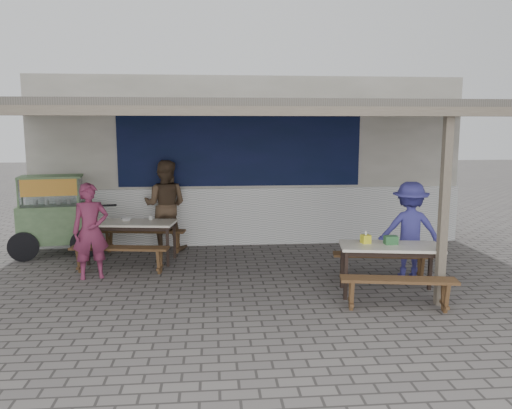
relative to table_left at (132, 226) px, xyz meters
The scene contains 17 objects.
ground 2.95m from the table_left, 37.78° to the right, with size 60.00×60.00×0.00m, color #655F5C.
back_wall 3.09m from the table_left, 38.72° to the left, with size 9.00×1.28×3.50m.
warung_roof 3.18m from the table_left, 20.64° to the right, with size 9.00×4.21×2.81m.
table_left is the anchor object (origin of this frame).
bench_left_street 0.78m from the table_left, 98.17° to the right, with size 1.69×0.51×0.45m.
bench_left_wall 0.78m from the table_left, 81.83° to the left, with size 1.69×0.51×0.45m.
table_right 4.62m from the table_left, 28.45° to the right, with size 1.53×0.90×0.75m.
bench_right_street 4.89m from the table_left, 35.83° to the right, with size 1.56×0.53×0.45m.
bench_right_wall 4.46m from the table_left, 20.36° to the right, with size 1.56×0.53×0.45m.
vendor_cart 1.67m from the table_left, 157.95° to the left, with size 1.87×0.98×1.55m.
patron_street_side 1.09m from the table_left, 117.54° to the right, with size 0.57×0.38×1.57m, color #7D2C4C.
patron_wall_side 1.10m from the table_left, 60.47° to the left, with size 0.88×0.69×1.81m, color brown.
patron_right_table 4.88m from the table_left, 16.15° to the right, with size 1.02×0.59×1.58m, color #3E3C95.
tissue_box 4.26m from the table_left, 28.66° to the right, with size 0.12×0.12×0.12m, color yellow.
donation_box 4.62m from the table_left, 27.69° to the right, with size 0.19×0.13×0.13m, color #2D6636.
condiment_jar 0.40m from the table_left, 31.14° to the left, with size 0.07×0.07×0.08m, color beige.
condiment_bowl 0.18m from the table_left, 136.86° to the left, with size 0.20×0.20×0.05m, color white.
Camera 1 is at (-0.78, -7.34, 2.44)m, focal length 35.00 mm.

